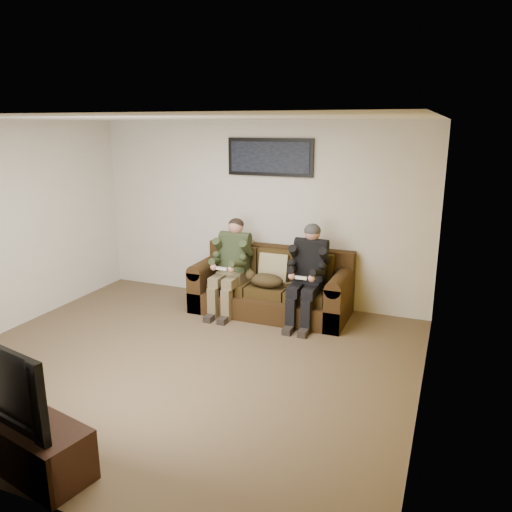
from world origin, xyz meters
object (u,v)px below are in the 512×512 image
at_px(framed_poster, 270,157).
at_px(television, 13,378).
at_px(tv_stand, 21,439).
at_px(person_left, 231,261).
at_px(person_right, 308,269).
at_px(sofa, 273,288).
at_px(cat, 265,280).

bearing_deg(framed_poster, television, -96.60).
relative_size(tv_stand, television, 1.18).
relative_size(framed_poster, television, 1.15).
xyz_separation_m(person_left, person_right, (1.10, 0.00, 0.00)).
distance_m(sofa, person_left, 0.70).
bearing_deg(sofa, person_left, -162.01).
height_order(sofa, person_right, person_right).
distance_m(framed_poster, television, 4.41).
distance_m(cat, television, 3.58).
height_order(framed_poster, tv_stand, framed_poster).
xyz_separation_m(tv_stand, television, (0.00, 0.00, 0.52)).
xyz_separation_m(sofa, cat, (-0.01, -0.27, 0.20)).
bearing_deg(person_right, television, -108.90).
relative_size(cat, framed_poster, 0.53).
relative_size(person_left, tv_stand, 0.99).
relative_size(person_right, cat, 1.96).
bearing_deg(person_left, cat, -9.14).
height_order(sofa, cat, sofa).
bearing_deg(tv_stand, person_right, 82.99).
distance_m(cat, framed_poster, 1.71).
distance_m(sofa, television, 3.86).
distance_m(framed_poster, tv_stand, 4.60).
distance_m(sofa, cat, 0.33).
distance_m(person_left, tv_stand, 3.64).
bearing_deg(cat, television, -100.80).
relative_size(cat, tv_stand, 0.51).
height_order(sofa, television, television).
bearing_deg(television, person_right, 82.99).
relative_size(person_left, framed_poster, 1.03).
bearing_deg(television, person_left, 99.78).
relative_size(cat, television, 0.60).
height_order(cat, framed_poster, framed_poster).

